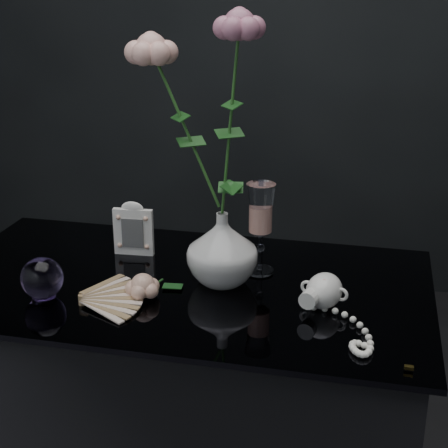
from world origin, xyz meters
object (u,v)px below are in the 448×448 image
(vase, at_px, (222,249))
(picture_frame, at_px, (133,228))
(wine_glass, at_px, (260,229))
(loose_rose, at_px, (143,286))
(pearl_jar, at_px, (324,289))
(paperweight, at_px, (42,278))

(vase, xyz_separation_m, picture_frame, (-0.23, 0.10, -0.01))
(wine_glass, bearing_deg, picture_frame, 173.72)
(picture_frame, xyz_separation_m, loose_rose, (0.09, -0.21, -0.04))
(pearl_jar, bearing_deg, loose_rose, -157.66)
(wine_glass, height_order, pearl_jar, wine_glass)
(pearl_jar, bearing_deg, picture_frame, 175.02)
(vase, relative_size, picture_frame, 1.21)
(paperweight, xyz_separation_m, pearl_jar, (0.56, 0.09, -0.01))
(vase, relative_size, wine_glass, 0.77)
(wine_glass, xyz_separation_m, loose_rose, (-0.21, -0.18, -0.07))
(wine_glass, relative_size, picture_frame, 1.56)
(loose_rose, xyz_separation_m, pearl_jar, (0.36, 0.05, 0.01))
(paperweight, bearing_deg, picture_frame, 67.87)
(picture_frame, distance_m, pearl_jar, 0.48)
(picture_frame, distance_m, loose_rose, 0.23)
(vase, height_order, loose_rose, vase)
(picture_frame, distance_m, paperweight, 0.27)
(wine_glass, distance_m, loose_rose, 0.28)
(paperweight, distance_m, loose_rose, 0.20)
(wine_glass, distance_m, pearl_jar, 0.21)
(vase, bearing_deg, wine_glass, 46.37)
(wine_glass, relative_size, loose_rose, 1.31)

